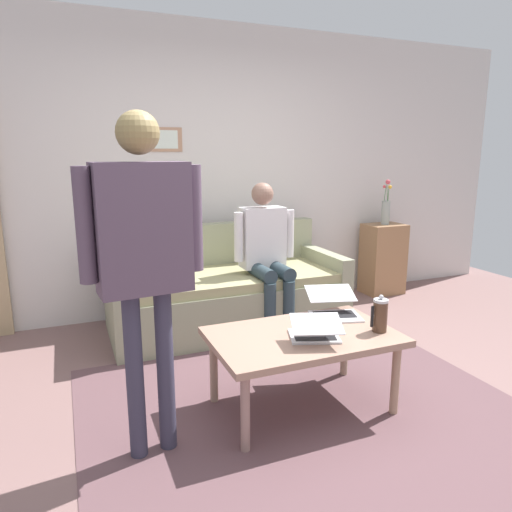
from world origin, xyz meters
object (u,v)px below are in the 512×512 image
Objects in this scene: coffee_table at (303,341)px; person_standing at (144,245)px; laptop_center at (334,308)px; person_seated at (266,248)px; flower_vase at (386,210)px; laptop_left at (315,332)px; side_shelf at (383,259)px; french_press at (380,315)px; couch at (226,292)px.

person_standing is (0.92, 0.09, 0.67)m from coffee_table.
laptop_center is 0.35× the size of person_seated.
laptop_center is at bearing 44.54° from flower_vase.
laptop_left reaches higher than coffee_table.
side_shelf reaches higher than laptop_left.
laptop_left is 0.30× the size of person_seated.
flower_vase reaches higher than laptop_left.
flower_vase is at bearing -162.29° from person_seated.
coffee_table is 0.85× the size of person_seated.
laptop_left is 0.22× the size of person_standing.
french_press is at bearing 174.39° from laptop_left.
laptop_center is 0.58× the size of side_shelf.
person_standing is (1.35, -0.06, 0.52)m from french_press.
coffee_table is at bearing 88.94° from couch.
flower_vase is at bearing 79.09° from side_shelf.
laptop_center is at bearing 44.56° from side_shelf.
flower_vase is 1.73m from person_seated.
french_press is at bearing 177.61° from person_standing.
couch is 1.63m from laptop_left.
coffee_table is 0.14m from laptop_left.
couch reaches higher than coffee_table.
laptop_center is 0.38m from french_press.
couch is 1.73m from french_press.
laptop_center is 1.94× the size of french_press.
laptop_left is at bearing 77.85° from person_seated.
couch is 4.20× the size of flower_vase.
side_shelf is at bearing -100.91° from flower_vase.
person_seated is at bearing 142.09° from couch.
coffee_table is 2.89× the size of laptop_left.
laptop_center is 1.41m from person_standing.
person_standing reaches higher than couch.
laptop_left is 1.65× the size of french_press.
person_seated is at bearing -102.15° from laptop_left.
person_seated is at bearing 17.76° from side_shelf.
laptop_left is at bearing 101.65° from coffee_table.
laptop_left is 0.42m from french_press.
french_press is 0.48× the size of flower_vase.
coffee_table is 1.14m from person_standing.
person_standing is 1.34× the size of person_seated.
person_standing is at bearing 33.40° from flower_vase.
french_press reaches higher than coffee_table.
french_press is at bearing 94.71° from person_seated.
french_press is at bearing 52.11° from side_shelf.
side_shelf is at bearing -135.44° from laptop_center.
person_seated is at bearing -103.96° from coffee_table.
laptop_center is at bearing -166.41° from person_standing.
flower_vase reaches higher than laptop_center.
laptop_left is 0.78× the size of flower_vase.
couch is at bearing -76.11° from french_press.
laptop_left is 0.45m from laptop_center.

